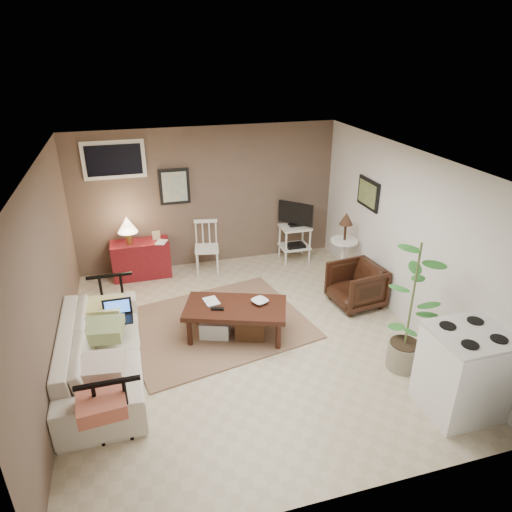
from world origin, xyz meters
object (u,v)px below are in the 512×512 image
object	(u,v)px
red_console	(140,256)
spindle_chair	(207,248)
coffee_table	(235,318)
sofa	(100,343)
tv_stand	(295,230)
stove	(463,371)
potted_plant	(412,304)
side_table	(345,239)
armchair	(356,284)

from	to	relation	value
red_console	spindle_chair	distance (m)	1.12
coffee_table	red_console	bearing A→B (deg)	117.43
red_console	spindle_chair	bearing A→B (deg)	-4.44
sofa	coffee_table	bearing A→B (deg)	-79.05
tv_stand	stove	distance (m)	4.02
red_console	potted_plant	xyz separation A→B (m)	(2.92, -3.33, 0.52)
sofa	red_console	bearing A→B (deg)	-13.00
side_table	potted_plant	size ratio (longest dim) A/B	0.70
coffee_table	sofa	world-z (taller)	sofa
red_console	tv_stand	world-z (taller)	same
spindle_chair	red_console	bearing A→B (deg)	175.56
red_console	side_table	size ratio (longest dim) A/B	0.93
armchair	potted_plant	world-z (taller)	potted_plant
coffee_table	stove	bearing A→B (deg)	-44.47
coffee_table	tv_stand	xyz separation A→B (m)	(1.60, 2.05, 0.30)
tv_stand	side_table	world-z (taller)	side_table
sofa	stove	distance (m)	4.02
coffee_table	side_table	distance (m)	2.42
sofa	armchair	bearing A→B (deg)	-79.91
potted_plant	armchair	bearing A→B (deg)	85.21
potted_plant	stove	xyz separation A→B (m)	(0.18, -0.77, -0.41)
coffee_table	potted_plant	size ratio (longest dim) A/B	0.88
coffee_table	stove	distance (m)	2.80
spindle_chair	stove	size ratio (longest dim) A/B	0.89
coffee_table	sofa	xyz separation A→B (m)	(-1.68, -0.33, 0.17)
armchair	spindle_chair	bearing A→B (deg)	-139.18
sofa	side_table	distance (m)	4.06
potted_plant	red_console	bearing A→B (deg)	131.25
coffee_table	red_console	world-z (taller)	red_console
tv_stand	potted_plant	bearing A→B (deg)	-86.30
armchair	stove	size ratio (longest dim) A/B	0.72
coffee_table	tv_stand	size ratio (longest dim) A/B	1.35
side_table	armchair	bearing A→B (deg)	-101.76
spindle_chair	stove	distance (m)	4.48
armchair	sofa	bearing A→B (deg)	-87.08
stove	armchair	bearing A→B (deg)	91.46
spindle_chair	tv_stand	size ratio (longest dim) A/B	0.81
tv_stand	armchair	xyz separation A→B (m)	(0.33, -1.73, -0.22)
side_table	potted_plant	world-z (taller)	potted_plant
red_console	side_table	world-z (taller)	side_table
side_table	stove	xyz separation A→B (m)	(-0.11, -3.08, -0.24)
sofa	potted_plant	xyz separation A→B (m)	(3.49, -0.86, 0.45)
tv_stand	stove	bearing A→B (deg)	-84.40
tv_stand	potted_plant	xyz separation A→B (m)	(0.21, -3.23, 0.32)
stove	spindle_chair	bearing A→B (deg)	116.39
sofa	red_console	xyz separation A→B (m)	(0.57, 2.47, -0.07)
sofa	spindle_chair	xyz separation A→B (m)	(1.68, 2.38, -0.03)
sofa	tv_stand	xyz separation A→B (m)	(3.28, 2.37, 0.13)
red_console	potted_plant	bearing A→B (deg)	-48.75
sofa	tv_stand	world-z (taller)	tv_stand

